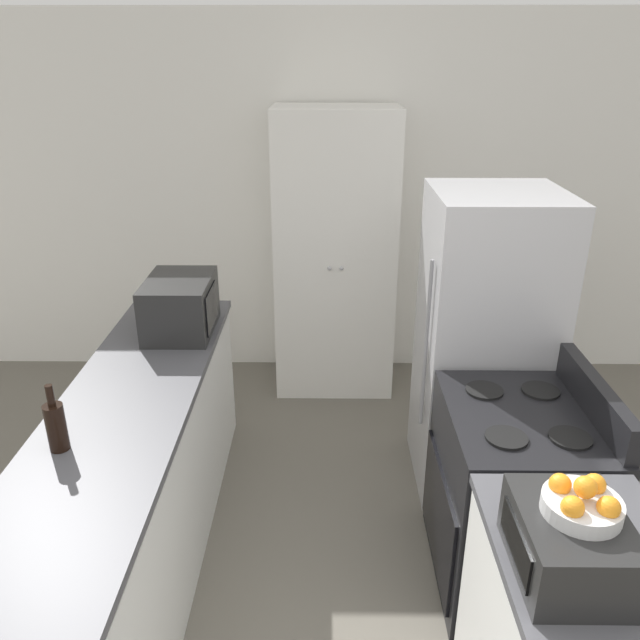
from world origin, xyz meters
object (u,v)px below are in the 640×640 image
(pantry_cabinet, at_px, (335,255))
(microwave, at_px, (180,306))
(stove, at_px, (512,496))
(wine_bottle, at_px, (56,425))
(fruit_bowl, at_px, (582,502))
(toaster_oven, at_px, (568,543))
(refrigerator, at_px, (484,345))

(pantry_cabinet, relative_size, microwave, 4.15)
(stove, xyz_separation_m, microwave, (-1.65, 0.85, 0.59))
(pantry_cabinet, distance_m, microwave, 1.37)
(pantry_cabinet, bearing_deg, wine_bottle, -116.70)
(wine_bottle, bearing_deg, fruit_bowl, -18.51)
(pantry_cabinet, xyz_separation_m, toaster_oven, (0.65, -2.79, -0.00))
(wine_bottle, xyz_separation_m, toaster_oven, (1.75, -0.60, -0.00))
(refrigerator, distance_m, fruit_bowl, 1.68)
(refrigerator, bearing_deg, pantry_cabinet, 125.38)
(pantry_cabinet, bearing_deg, stove, -67.47)
(wine_bottle, bearing_deg, microwave, 77.90)
(toaster_oven, xyz_separation_m, fruit_bowl, (0.02, 0.01, 0.14))
(pantry_cabinet, xyz_separation_m, stove, (0.79, -1.91, -0.55))
(pantry_cabinet, relative_size, stove, 1.90)
(pantry_cabinet, bearing_deg, fruit_bowl, -76.37)
(stove, bearing_deg, microwave, 152.80)
(microwave, bearing_deg, stove, -27.20)
(fruit_bowl, bearing_deg, wine_bottle, 161.49)
(refrigerator, xyz_separation_m, microwave, (-1.66, 0.07, 0.20))
(microwave, distance_m, toaster_oven, 2.30)
(pantry_cabinet, relative_size, toaster_oven, 5.13)
(stove, bearing_deg, toaster_oven, -99.07)
(refrigerator, relative_size, fruit_bowl, 7.46)
(refrigerator, height_order, fruit_bowl, refrigerator)
(refrigerator, bearing_deg, fruit_bowl, -94.47)
(pantry_cabinet, relative_size, refrigerator, 1.19)
(stove, bearing_deg, wine_bottle, -171.75)
(stove, relative_size, refrigerator, 0.62)
(wine_bottle, height_order, fruit_bowl, fruit_bowl)
(microwave, relative_size, toaster_oven, 1.24)
(pantry_cabinet, distance_m, stove, 2.14)
(microwave, height_order, toaster_oven, microwave)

